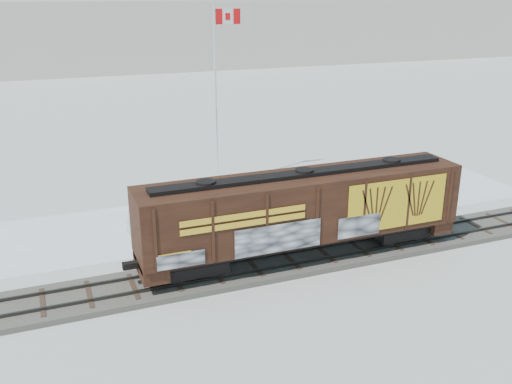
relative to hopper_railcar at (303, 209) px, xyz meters
name	(u,v)px	position (x,y,z in m)	size (l,w,h in m)	color
ground	(289,264)	(-0.70, 0.01, -2.91)	(500.00, 500.00, 0.00)	white
rail_track	(289,261)	(-0.70, 0.01, -2.77)	(50.00, 3.40, 0.43)	#59544C
parking_strip	(240,214)	(-0.70, 7.51, -2.90)	(40.00, 8.00, 0.03)	white
hopper_railcar	(303,209)	(0.00, 0.00, 0.00)	(16.84, 3.06, 4.47)	black
flagpole	(218,122)	(-0.17, 13.34, 1.75)	(2.30, 0.90, 12.43)	silver
car_silver	(200,208)	(-3.27, 7.59, -2.19)	(1.63, 4.04, 1.38)	#A1A3A8
car_white	(169,218)	(-5.48, 6.44, -2.10)	(1.66, 4.77, 1.57)	silver
car_dark	(371,186)	(8.94, 7.61, -2.27)	(1.73, 4.26, 1.24)	#212329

